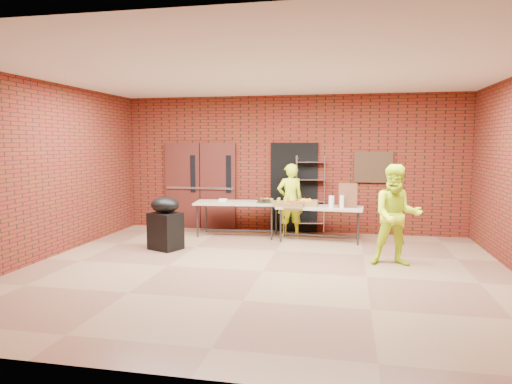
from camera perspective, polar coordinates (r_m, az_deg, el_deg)
room at (r=7.31m, az=0.88°, el=2.29°), size 8.08×7.08×3.28m
double_doors at (r=11.23m, az=-6.96°, el=0.78°), size 1.78×0.12×2.10m
dark_doorway at (r=10.75m, az=4.77°, el=0.55°), size 1.10×0.06×2.10m
bronze_plaque at (r=10.65m, az=14.46°, el=3.03°), size 0.85×0.04×0.70m
wire_rack at (r=10.59m, az=6.80°, el=-0.34°), size 0.69×0.32×1.81m
table_left at (r=10.27m, az=-2.35°, el=-1.60°), size 1.96×0.98×0.78m
table_right at (r=9.84m, az=7.99°, el=-2.18°), size 1.84×0.85×0.74m
basket_bananas at (r=9.79m, az=3.50°, el=-1.46°), size 0.43×0.34×0.13m
basket_oranges at (r=9.90m, az=6.31°, el=-1.36°), size 0.48×0.38×0.15m
basket_apples at (r=9.64m, az=4.73°, el=-1.61°), size 0.41×0.32×0.13m
muffin_tray at (r=10.12m, az=1.20°, el=-1.07°), size 0.41×0.41×0.10m
napkin_box at (r=10.38m, az=-4.14°, el=-1.01°), size 0.17×0.12×0.06m
coffee_dispenser at (r=9.87m, az=11.39°, el=-0.40°), size 0.38×0.34×0.50m
cup_stack_front at (r=9.67m, az=9.34°, el=-1.21°), size 0.08×0.08×0.25m
cup_stack_mid at (r=9.63m, az=10.68°, el=-1.23°), size 0.09×0.09×0.27m
cup_stack_back at (r=9.76m, az=9.51°, el=-1.18°), size 0.08×0.08×0.24m
covered_grill at (r=9.17m, az=-11.26°, el=-3.84°), size 0.71×0.67×1.04m
volunteer_woman at (r=10.28m, az=4.28°, el=-1.00°), size 0.70×0.60×1.64m
volunteer_man at (r=8.14m, az=17.17°, el=-2.79°), size 0.87×0.69×1.73m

